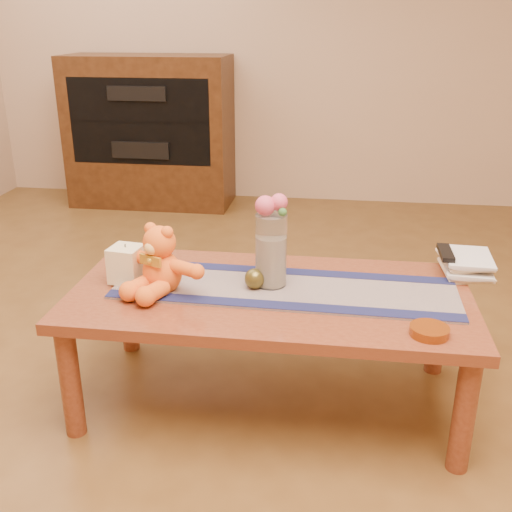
# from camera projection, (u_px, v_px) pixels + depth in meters

# --- Properties ---
(floor) EXTENTS (5.50, 5.50, 0.00)m
(floor) POSITION_uv_depth(u_px,v_px,m) (269.00, 399.00, 2.28)
(floor) COLOR brown
(floor) RESTS_ON ground
(wall_back) EXTENTS (5.50, 0.00, 5.50)m
(wall_back) POSITION_uv_depth(u_px,v_px,m) (316.00, 17.00, 4.31)
(wall_back) COLOR tan
(wall_back) RESTS_ON floor
(coffee_table_top) EXTENTS (1.40, 0.70, 0.04)m
(coffee_table_top) POSITION_uv_depth(u_px,v_px,m) (270.00, 296.00, 2.12)
(coffee_table_top) COLOR #602916
(coffee_table_top) RESTS_ON floor
(table_leg_fl) EXTENTS (0.07, 0.07, 0.41)m
(table_leg_fl) POSITION_uv_depth(u_px,v_px,m) (70.00, 382.00, 2.02)
(table_leg_fl) COLOR #602916
(table_leg_fl) RESTS_ON floor
(table_leg_fr) EXTENTS (0.07, 0.07, 0.41)m
(table_leg_fr) POSITION_uv_depth(u_px,v_px,m) (464.00, 415.00, 1.85)
(table_leg_fr) COLOR #602916
(table_leg_fr) RESTS_ON floor
(table_leg_bl) EXTENTS (0.07, 0.07, 0.41)m
(table_leg_bl) POSITION_uv_depth(u_px,v_px,m) (128.00, 306.00, 2.55)
(table_leg_bl) COLOR #602916
(table_leg_bl) RESTS_ON floor
(table_leg_br) EXTENTS (0.07, 0.07, 0.41)m
(table_leg_br) POSITION_uv_depth(u_px,v_px,m) (438.00, 326.00, 2.39)
(table_leg_br) COLOR #602916
(table_leg_br) RESTS_ON floor
(persian_runner) EXTENTS (1.21, 0.37, 0.01)m
(persian_runner) POSITION_uv_depth(u_px,v_px,m) (285.00, 288.00, 2.12)
(persian_runner) COLOR #191A48
(persian_runner) RESTS_ON coffee_table_top
(runner_border_near) EXTENTS (1.20, 0.08, 0.00)m
(runner_border_near) POSITION_uv_depth(u_px,v_px,m) (280.00, 305.00, 1.99)
(runner_border_near) COLOR #161A43
(runner_border_near) RESTS_ON persian_runner
(runner_border_far) EXTENTS (1.20, 0.08, 0.00)m
(runner_border_far) POSITION_uv_depth(u_px,v_px,m) (289.00, 271.00, 2.26)
(runner_border_far) COLOR #161A43
(runner_border_far) RESTS_ON persian_runner
(teddy_bear) EXTENTS (0.41, 0.39, 0.22)m
(teddy_bear) POSITION_uv_depth(u_px,v_px,m) (161.00, 259.00, 2.07)
(teddy_bear) COLOR orange
(teddy_bear) RESTS_ON persian_runner
(pillar_candle) EXTENTS (0.12, 0.12, 0.13)m
(pillar_candle) POSITION_uv_depth(u_px,v_px,m) (127.00, 264.00, 2.16)
(pillar_candle) COLOR beige
(pillar_candle) RESTS_ON persian_runner
(candle_wick) EXTENTS (0.00, 0.00, 0.01)m
(candle_wick) POSITION_uv_depth(u_px,v_px,m) (125.00, 246.00, 2.13)
(candle_wick) COLOR black
(candle_wick) RESTS_ON pillar_candle
(glass_vase) EXTENTS (0.11, 0.11, 0.26)m
(glass_vase) POSITION_uv_depth(u_px,v_px,m) (271.00, 250.00, 2.10)
(glass_vase) COLOR silver
(glass_vase) RESTS_ON persian_runner
(potpourri_fill) EXTENTS (0.09, 0.09, 0.18)m
(potpourri_fill) POSITION_uv_depth(u_px,v_px,m) (271.00, 261.00, 2.11)
(potpourri_fill) COLOR beige
(potpourri_fill) RESTS_ON glass_vase
(rose_left) EXTENTS (0.07, 0.07, 0.07)m
(rose_left) POSITION_uv_depth(u_px,v_px,m) (265.00, 206.00, 2.03)
(rose_left) COLOR #CD4864
(rose_left) RESTS_ON glass_vase
(rose_right) EXTENTS (0.06, 0.06, 0.06)m
(rose_right) POSITION_uv_depth(u_px,v_px,m) (279.00, 202.00, 2.04)
(rose_right) COLOR #CD4864
(rose_right) RESTS_ON glass_vase
(blue_flower_back) EXTENTS (0.04, 0.04, 0.04)m
(blue_flower_back) POSITION_uv_depth(u_px,v_px,m) (275.00, 204.00, 2.07)
(blue_flower_back) COLOR #546AB7
(blue_flower_back) RESTS_ON glass_vase
(blue_flower_side) EXTENTS (0.04, 0.04, 0.04)m
(blue_flower_side) POSITION_uv_depth(u_px,v_px,m) (263.00, 207.00, 2.07)
(blue_flower_side) COLOR #546AB7
(blue_flower_side) RESTS_ON glass_vase
(leaf_sprig) EXTENTS (0.03, 0.03, 0.03)m
(leaf_sprig) POSITION_uv_depth(u_px,v_px,m) (283.00, 212.00, 2.02)
(leaf_sprig) COLOR #33662D
(leaf_sprig) RESTS_ON glass_vase
(bronze_ball) EXTENTS (0.08, 0.08, 0.07)m
(bronze_ball) POSITION_uv_depth(u_px,v_px,m) (255.00, 279.00, 2.10)
(bronze_ball) COLOR #4E471A
(bronze_ball) RESTS_ON persian_runner
(book_bottom) EXTENTS (0.18, 0.23, 0.02)m
(book_bottom) POSITION_uv_depth(u_px,v_px,m) (443.00, 270.00, 2.26)
(book_bottom) COLOR beige
(book_bottom) RESTS_ON coffee_table_top
(book_lower) EXTENTS (0.18, 0.24, 0.02)m
(book_lower) POSITION_uv_depth(u_px,v_px,m) (445.00, 266.00, 2.25)
(book_lower) COLOR beige
(book_lower) RESTS_ON book_bottom
(book_upper) EXTENTS (0.19, 0.24, 0.02)m
(book_upper) POSITION_uv_depth(u_px,v_px,m) (442.00, 260.00, 2.25)
(book_upper) COLOR beige
(book_upper) RESTS_ON book_lower
(book_top) EXTENTS (0.18, 0.23, 0.02)m
(book_top) POSITION_uv_depth(u_px,v_px,m) (446.00, 256.00, 2.24)
(book_top) COLOR beige
(book_top) RESTS_ON book_upper
(tv_remote) EXTENTS (0.05, 0.16, 0.02)m
(tv_remote) POSITION_uv_depth(u_px,v_px,m) (446.00, 253.00, 2.23)
(tv_remote) COLOR black
(tv_remote) RESTS_ON book_top
(amber_dish) EXTENTS (0.14, 0.14, 0.03)m
(amber_dish) POSITION_uv_depth(u_px,v_px,m) (429.00, 331.00, 1.81)
(amber_dish) COLOR #BF5914
(amber_dish) RESTS_ON coffee_table_top
(media_cabinet) EXTENTS (1.20, 0.50, 1.10)m
(media_cabinet) POSITION_uv_depth(u_px,v_px,m) (151.00, 132.00, 4.51)
(media_cabinet) COLOR black
(media_cabinet) RESTS_ON floor
(cabinet_cavity) EXTENTS (1.02, 0.03, 0.61)m
(cabinet_cavity) POSITION_uv_depth(u_px,v_px,m) (140.00, 122.00, 4.26)
(cabinet_cavity) COLOR black
(cabinet_cavity) RESTS_ON media_cabinet
(cabinet_shelf) EXTENTS (1.02, 0.20, 0.02)m
(cabinet_shelf) POSITION_uv_depth(u_px,v_px,m) (143.00, 120.00, 4.34)
(cabinet_shelf) COLOR black
(cabinet_shelf) RESTS_ON media_cabinet
(stereo_upper) EXTENTS (0.42, 0.28, 0.10)m
(stereo_upper) POSITION_uv_depth(u_px,v_px,m) (142.00, 91.00, 4.28)
(stereo_upper) COLOR black
(stereo_upper) RESTS_ON media_cabinet
(stereo_lower) EXTENTS (0.42, 0.28, 0.12)m
(stereo_lower) POSITION_uv_depth(u_px,v_px,m) (146.00, 147.00, 4.43)
(stereo_lower) COLOR black
(stereo_lower) RESTS_ON media_cabinet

